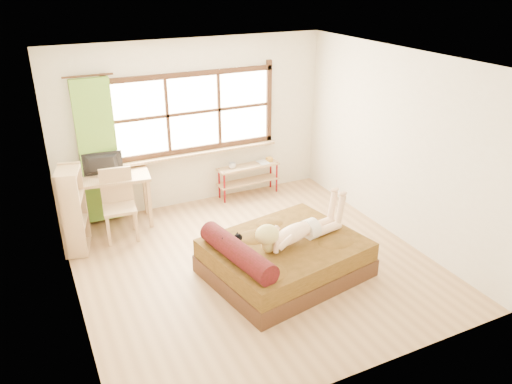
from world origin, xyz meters
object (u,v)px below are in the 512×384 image
kitten (230,243)px  chair (118,200)px  desk (105,184)px  bed (282,257)px  pipe_shelf (249,173)px  bookshelf (73,210)px  woman (298,221)px

kitten → chair: bearing=107.1°
desk → chair: size_ratio=1.34×
bed → pipe_shelf: (0.68, 2.46, 0.15)m
chair → bookshelf: size_ratio=0.84×
kitten → desk: (-1.08, 2.23, 0.13)m
chair → bed: bearing=-43.2°
bed → bookshelf: bearing=131.5°
bed → kitten: size_ratio=7.52×
bed → kitten: bed is taller
chair → pipe_shelf: bearing=18.7°
bed → bookshelf: 2.94m
woman → chair: woman is taller
kitten → chair: chair is taller
kitten → chair: 2.11m
desk → chair: bearing=-65.5°
bed → kitten: (-0.67, 0.11, 0.33)m
chair → pipe_shelf: size_ratio=0.93×
desk → bookshelf: bearing=-127.9°
woman → desk: bearing=119.0°
kitten → desk: bearing=105.6°
bed → desk: bearing=116.6°
woman → pipe_shelf: bearing=68.8°
bed → bookshelf: size_ratio=1.75×
kitten → chair: (-0.97, 1.88, -0.01)m
bookshelf → bed: bearing=-24.2°
woman → bookshelf: size_ratio=1.09×
desk → bookshelf: bookshelf is taller
woman → bed: bearing=157.7°
woman → pipe_shelf: 2.57m
kitten → pipe_shelf: 2.72m
bed → desk: desk is taller
bookshelf → woman: bearing=-22.6°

